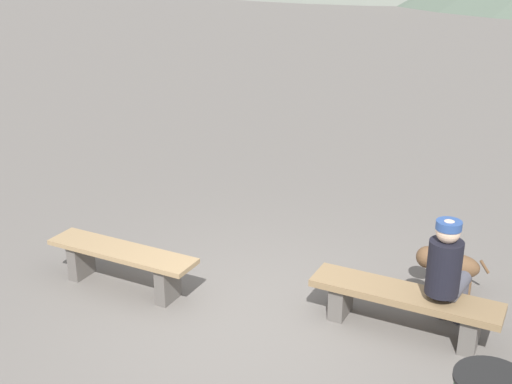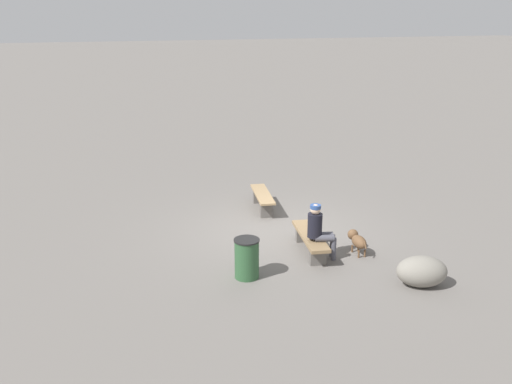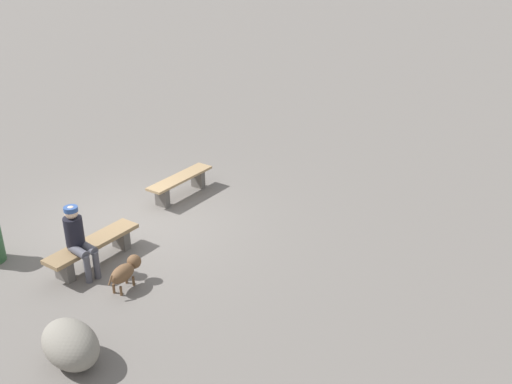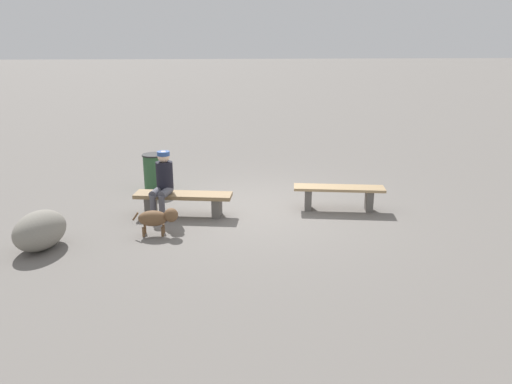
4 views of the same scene
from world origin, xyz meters
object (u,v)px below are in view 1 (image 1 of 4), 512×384
(bench_right, at_px, (404,303))
(bench_left, at_px, (122,261))
(seated_person, at_px, (447,269))
(dog, at_px, (448,264))

(bench_right, bearing_deg, bench_left, -169.21)
(bench_left, bearing_deg, seated_person, 11.16)
(bench_right, xyz_separation_m, dog, (0.40, 0.97, -0.00))
(seated_person, bearing_deg, bench_right, -158.67)
(seated_person, bearing_deg, dog, 105.38)
(bench_left, distance_m, dog, 3.58)
(bench_left, distance_m, bench_right, 3.05)
(bench_right, relative_size, seated_person, 1.50)
(bench_left, height_order, bench_right, bench_left)
(seated_person, bearing_deg, bench_left, -161.81)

